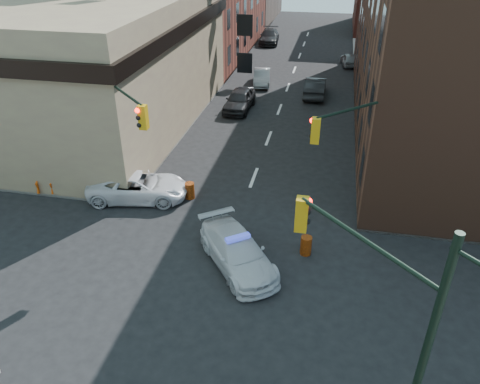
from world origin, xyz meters
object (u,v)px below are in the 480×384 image
at_px(pickup, 138,186).
at_px(barricade_nw_a, 90,169).
at_px(barrel_bank, 190,191).
at_px(pedestrian_a, 103,169).
at_px(parked_car_wfar, 262,77).
at_px(police_car, 238,252).
at_px(parked_car_wnear, 239,100).
at_px(pedestrian_b, 21,173).
at_px(barrel_road, 306,245).
at_px(parked_car_enear, 315,87).

xyz_separation_m(pickup, barricade_nw_a, (-3.70, 1.65, -0.15)).
bearing_deg(barrel_bank, pedestrian_a, 174.21).
bearing_deg(barricade_nw_a, pickup, -38.77).
distance_m(pickup, parked_car_wfar, 22.27).
bearing_deg(barrel_bank, parked_car_wfar, 88.53).
bearing_deg(pedestrian_a, parked_car_wfar, 86.44).
height_order(pickup, barricade_nw_a, pickup).
xyz_separation_m(police_car, pickup, (-6.54, 4.61, 0.00)).
height_order(parked_car_wnear, pedestrian_b, pedestrian_b).
xyz_separation_m(pickup, barrel_road, (9.44, -3.16, -0.29)).
bearing_deg(barricade_nw_a, parked_car_enear, 41.34).
xyz_separation_m(pedestrian_b, barrel_road, (16.28, -2.81, -0.62)).
distance_m(pickup, pedestrian_b, 6.86).
relative_size(barrel_road, barricade_nw_a, 0.76).
bearing_deg(parked_car_enear, pedestrian_b, 52.58).
relative_size(pickup, barrel_road, 5.90).
bearing_deg(parked_car_wfar, pickup, -106.06).
bearing_deg(barrel_bank, barricade_nw_a, 170.86).
xyz_separation_m(parked_car_wfar, parked_car_enear, (5.08, -2.39, 0.12)).
bearing_deg(pedestrian_a, barrel_bank, 6.41).
xyz_separation_m(pedestrian_a, barrel_bank, (5.34, -0.54, -0.50)).
xyz_separation_m(pedestrian_b, barricade_nw_a, (3.14, 2.00, -0.47)).
distance_m(barrel_road, barricade_nw_a, 13.99).
distance_m(police_car, barricade_nw_a, 12.00).
bearing_deg(parked_car_enear, barrel_road, 92.52).
height_order(parked_car_wfar, parked_car_enear, parked_car_enear).
xyz_separation_m(barrel_road, barricade_nw_a, (-13.14, 4.81, 0.15)).
distance_m(pickup, pedestrian_a, 2.84).
xyz_separation_m(pedestrian_a, barricade_nw_a, (-1.11, 0.50, -0.36)).
bearing_deg(barrel_bank, parked_car_wnear, 90.58).
bearing_deg(barrel_road, parked_car_enear, 92.65).
height_order(pedestrian_a, barrel_bank, pedestrian_a).
relative_size(pickup, parked_car_wfar, 1.28).
relative_size(parked_car_enear, pedestrian_b, 2.70).
relative_size(parked_car_wnear, barrel_road, 5.29).
height_order(police_car, pedestrian_a, pedestrian_a).
relative_size(pedestrian_b, barrel_bank, 2.01).
xyz_separation_m(police_car, barrel_bank, (-3.79, 5.22, -0.28)).
xyz_separation_m(pickup, pedestrian_a, (-2.59, 1.15, 0.21)).
distance_m(parked_car_wfar, barrel_road, 25.93).
relative_size(police_car, pickup, 0.95).
distance_m(police_car, parked_car_wfar, 26.83).
bearing_deg(parked_car_wfar, pedestrian_b, -121.92).
distance_m(pickup, barrel_bank, 2.83).
bearing_deg(barricade_nw_a, parked_car_wfar, 56.28).
bearing_deg(barricade_nw_a, barrel_road, -34.87).
xyz_separation_m(pickup, parked_car_wnear, (2.61, 14.94, 0.07)).
height_order(pedestrian_b, barricade_nw_a, pedestrian_b).
distance_m(parked_car_enear, barricade_nw_a, 21.67).
xyz_separation_m(police_car, parked_car_wfar, (-3.24, 26.64, -0.05)).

